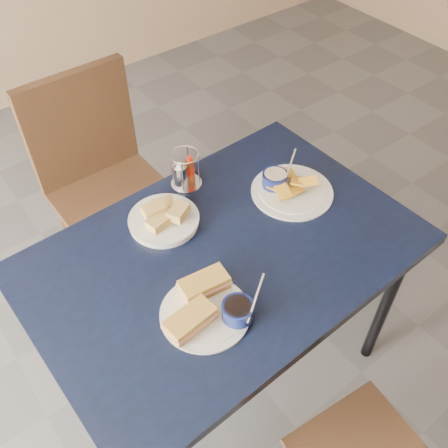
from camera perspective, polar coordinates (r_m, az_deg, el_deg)
ground at (r=2.19m, az=2.45°, el=-16.12°), size 6.00×6.00×0.00m
dining_table at (r=1.61m, az=0.02°, el=-4.61°), size 1.23×0.84×0.75m
chair_far at (r=2.19m, az=-13.92°, el=5.76°), size 0.46×0.44×0.97m
sandwich_plate at (r=1.41m, az=-1.85°, el=-9.45°), size 0.30×0.26×0.12m
plantain_plate at (r=1.76m, az=7.14°, el=4.25°), size 0.29×0.29×0.12m
bread_basket at (r=1.64m, az=-6.88°, el=0.69°), size 0.23×0.23×0.07m
condiment_caddy at (r=1.75m, az=-4.56°, el=5.93°), size 0.11×0.11×0.14m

